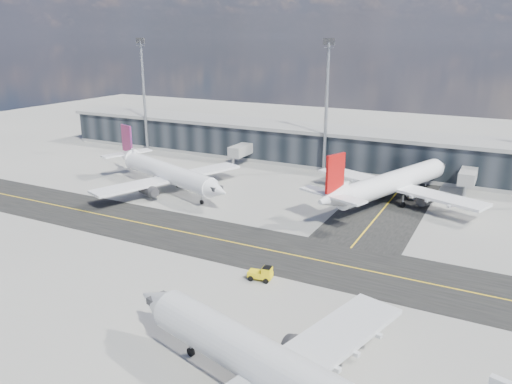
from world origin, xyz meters
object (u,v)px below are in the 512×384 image
at_px(airliner_near, 291,380).
at_px(service_van, 412,192).
at_px(airliner_af, 166,172).
at_px(baggage_tug, 262,273).
at_px(airliner_redtail, 391,183).

distance_m(airliner_near, service_van, 64.16).
bearing_deg(airliner_af, baggage_tug, 73.87).
relative_size(airliner_redtail, baggage_tug, 12.03).
bearing_deg(airliner_af, airliner_near, 66.30).
xyz_separation_m(airliner_af, service_van, (44.08, 18.25, -2.83)).
xyz_separation_m(airliner_af, airliner_near, (46.76, -45.78, 0.16)).
bearing_deg(airliner_near, airliner_redtail, 21.19).
distance_m(airliner_redtail, service_van, 7.31).
relative_size(airliner_near, baggage_tug, 12.11).
height_order(airliner_af, airliner_redtail, airliner_redtail).
relative_size(baggage_tug, service_van, 0.53).
relative_size(airliner_af, baggage_tug, 11.39).
bearing_deg(airliner_af, airliner_redtail, 127.27).
height_order(airliner_near, service_van, airliner_near).
relative_size(airliner_af, service_van, 6.04).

